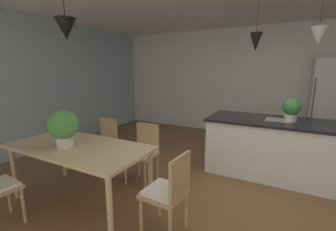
# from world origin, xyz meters

# --- Properties ---
(ground_plane) EXTENTS (10.00, 8.40, 0.04)m
(ground_plane) POSITION_xyz_m (0.00, 0.00, -0.02)
(ground_plane) COLOR brown
(wall_back_kitchen) EXTENTS (10.00, 0.12, 2.70)m
(wall_back_kitchen) POSITION_xyz_m (0.00, 3.26, 1.35)
(wall_back_kitchen) COLOR white
(wall_back_kitchen) RESTS_ON ground_plane
(window_wall_left_glazing) EXTENTS (0.06, 8.40, 2.70)m
(window_wall_left_glazing) POSITION_xyz_m (-4.06, 0.00, 1.35)
(window_wall_left_glazing) COLOR #9EB7C6
(window_wall_left_glazing) RESTS_ON ground_plane
(dining_table) EXTENTS (1.79, 0.89, 0.74)m
(dining_table) POSITION_xyz_m (-1.80, -0.98, 0.67)
(dining_table) COLOR #D1B284
(dining_table) RESTS_ON ground_plane
(chair_far_left) EXTENTS (0.43, 0.43, 0.87)m
(chair_far_left) POSITION_xyz_m (-2.19, -0.16, 0.47)
(chair_far_left) COLOR tan
(chair_far_left) RESTS_ON ground_plane
(chair_kitchen_end) EXTENTS (0.42, 0.42, 0.87)m
(chair_kitchen_end) POSITION_xyz_m (-0.53, -0.98, 0.47)
(chair_kitchen_end) COLOR tan
(chair_kitchen_end) RESTS_ON ground_plane
(chair_far_right) EXTENTS (0.41, 0.41, 0.87)m
(chair_far_right) POSITION_xyz_m (-1.40, -0.16, 0.47)
(chair_far_right) COLOR tan
(chair_far_right) RESTS_ON ground_plane
(kitchen_island) EXTENTS (2.06, 0.91, 0.91)m
(kitchen_island) POSITION_xyz_m (0.32, 0.98, 0.46)
(kitchen_island) COLOR white
(kitchen_island) RESTS_ON ground_plane
(refrigerator) EXTENTS (0.64, 0.67, 1.90)m
(refrigerator) POSITION_xyz_m (1.17, 2.86, 0.95)
(refrigerator) COLOR silver
(refrigerator) RESTS_ON ground_plane
(pendant_over_table) EXTENTS (0.23, 0.23, 0.71)m
(pendant_over_table) POSITION_xyz_m (-1.77, -1.04, 2.10)
(pendant_over_table) COLOR black
(pendant_over_island_main) EXTENTS (0.18, 0.18, 0.76)m
(pendant_over_island_main) POSITION_xyz_m (-0.08, 0.98, 2.08)
(pendant_over_island_main) COLOR black
(pendant_over_island_aux) EXTENTS (0.22, 0.22, 0.70)m
(pendant_over_island_aux) POSITION_xyz_m (0.72, 0.98, 2.12)
(pendant_over_island_aux) COLOR black
(potted_plant_on_island) EXTENTS (0.26, 0.26, 0.35)m
(potted_plant_on_island) POSITION_xyz_m (0.50, 0.98, 1.09)
(potted_plant_on_island) COLOR beige
(potted_plant_on_island) RESTS_ON kitchen_island
(potted_plant_on_table) EXTENTS (0.35, 0.35, 0.46)m
(potted_plant_on_table) POSITION_xyz_m (-1.89, -1.09, 1.00)
(potted_plant_on_table) COLOR beige
(potted_plant_on_table) RESTS_ON dining_table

